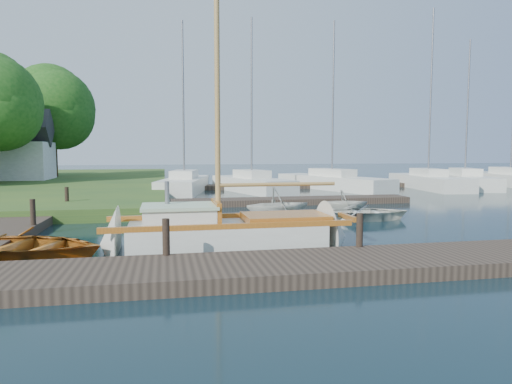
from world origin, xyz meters
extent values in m
plane|color=black|center=(0.00, 0.00, 0.00)|extent=(160.00, 160.00, 0.00)
cube|color=#2F261E|center=(0.00, -6.00, 0.15)|extent=(18.00, 2.20, 0.30)
cube|color=#2F261E|center=(-8.00, 2.00, 0.15)|extent=(2.20, 18.00, 0.30)
cube|color=#2F261E|center=(2.00, 6.50, 0.15)|extent=(14.00, 1.60, 0.30)
cube|color=#2F261E|center=(10.00, 16.00, 0.15)|extent=(30.00, 1.60, 0.30)
cylinder|color=black|center=(-3.00, -5.00, 0.70)|extent=(0.16, 0.16, 0.80)
cylinder|color=black|center=(1.50, -5.00, 0.70)|extent=(0.16, 0.16, 0.80)
cylinder|color=black|center=(-7.00, 0.00, 0.70)|extent=(0.16, 0.16, 0.80)
cylinder|color=black|center=(-7.00, 5.00, 0.70)|extent=(0.16, 0.16, 0.80)
cube|color=silver|center=(-1.45, -3.20, 0.23)|extent=(5.01, 2.02, 0.90)
cone|color=silver|center=(1.60, -3.19, 0.23)|extent=(1.31, 1.96, 1.96)
cone|color=silver|center=(-4.40, -3.21, 0.23)|extent=(1.01, 1.96, 1.96)
cube|color=brown|center=(-1.46, -2.26, 0.74)|extent=(6.20, 0.14, 0.14)
cube|color=brown|center=(-1.45, -4.14, 0.74)|extent=(6.20, 0.14, 0.14)
cube|color=brown|center=(1.95, -3.19, 0.74)|extent=(0.12, 1.10, 0.14)
cube|color=silver|center=(-2.65, -3.20, 0.90)|extent=(1.81, 1.41, 0.44)
cube|color=#ADCBA4|center=(-2.65, -3.20, 1.15)|extent=(1.91, 1.51, 0.08)
cube|color=brown|center=(-1.70, -3.20, 0.98)|extent=(0.13, 1.40, 0.60)
cylinder|color=slate|center=(-2.95, -2.90, 1.48)|extent=(0.12, 0.12, 0.60)
cube|color=brown|center=(0.15, -3.19, 0.78)|extent=(2.21, 1.51, 0.20)
cylinder|color=#A17543|center=(-1.65, -3.20, 4.88)|extent=(0.14, 0.14, 8.40)
cylinder|color=#A17543|center=(-0.05, -3.19, 1.68)|extent=(3.20, 0.11, 0.10)
imported|color=brown|center=(-6.42, -3.50, 0.42)|extent=(4.81, 4.08, 0.85)
imported|color=silver|center=(1.18, 1.64, 0.67)|extent=(2.90, 2.63, 1.34)
imported|color=silver|center=(4.30, 0.92, 0.36)|extent=(3.78, 2.96, 0.71)
imported|color=silver|center=(4.50, 3.23, 0.52)|extent=(2.19, 1.96, 1.03)
cube|color=silver|center=(-1.79, 14.03, 0.45)|extent=(3.83, 8.30, 0.90)
cube|color=silver|center=(-1.79, 14.03, 1.15)|extent=(1.96, 3.04, 0.50)
cylinder|color=slate|center=(-1.79, 14.03, 5.75)|extent=(0.12, 0.12, 9.69)
cube|color=silver|center=(2.47, 13.70, 0.45)|extent=(4.32, 8.23, 0.90)
cube|color=silver|center=(2.47, 13.70, 1.15)|extent=(2.12, 3.06, 0.50)
cylinder|color=slate|center=(2.47, 13.70, 5.91)|extent=(0.12, 0.12, 10.02)
cube|color=silver|center=(8.26, 14.63, 0.45)|extent=(5.43, 10.05, 0.90)
cube|color=silver|center=(8.26, 14.63, 1.15)|extent=(2.49, 3.73, 0.50)
cylinder|color=slate|center=(8.26, 14.63, 6.10)|extent=(0.12, 0.12, 10.40)
cube|color=silver|center=(15.01, 13.75, 0.45)|extent=(3.14, 8.96, 0.90)
cube|color=silver|center=(15.01, 13.75, 1.15)|extent=(1.72, 3.20, 0.50)
cylinder|color=slate|center=(15.01, 13.75, 6.57)|extent=(0.12, 0.12, 11.35)
cube|color=silver|center=(17.94, 13.82, 0.45)|extent=(4.44, 8.40, 0.90)
cube|color=silver|center=(17.94, 13.82, 1.15)|extent=(2.16, 3.12, 0.50)
cylinder|color=slate|center=(17.94, 13.82, 5.62)|extent=(0.12, 0.12, 9.44)
cube|color=silver|center=(22.41, 14.72, 0.45)|extent=(3.26, 9.78, 0.90)
cube|color=silver|center=(22.41, 14.72, 1.15)|extent=(1.77, 3.49, 0.50)
cube|color=silver|center=(-14.00, 22.00, 1.90)|extent=(5.00, 4.00, 2.80)
cube|color=#2F2F32|center=(-14.00, 22.00, 4.34)|extent=(5.25, 2.88, 2.88)
cylinder|color=#332114|center=(-12.00, 26.00, 2.34)|extent=(0.36, 0.36, 3.67)
sphere|color=#164813|center=(-12.00, 26.00, 6.11)|extent=(6.73, 6.73, 6.73)
sphere|color=#164813|center=(-11.50, 25.70, 5.60)|extent=(5.71, 5.71, 5.71)
sphere|color=#164813|center=(-12.40, 26.40, 6.82)|extent=(6.12, 6.12, 6.12)
camera|label=1|loc=(-3.01, -14.97, 2.54)|focal=32.00mm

